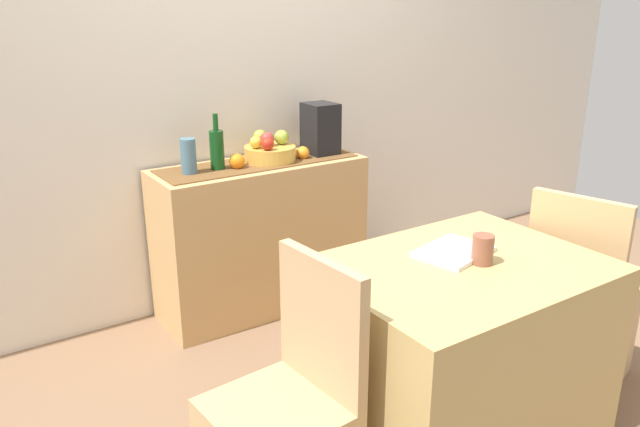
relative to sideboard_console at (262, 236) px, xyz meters
name	(u,v)px	position (x,y,z in m)	size (l,w,h in m)	color
ground_plane	(361,383)	(0.00, -0.92, -0.42)	(6.40, 6.40, 0.02)	#816046
room_wall_rear	(233,58)	(0.00, 0.26, 0.94)	(6.40, 0.06, 2.70)	silver
sideboard_console	(262,236)	(0.00, 0.00, 0.00)	(1.14, 0.42, 0.83)	tan
table_runner	(260,163)	(0.00, 0.00, 0.42)	(1.07, 0.32, 0.01)	brown
fruit_bowl	(270,154)	(0.06, 0.00, 0.46)	(0.27, 0.27, 0.08)	gold
apple_front	(267,139)	(0.06, 0.01, 0.54)	(0.08, 0.08, 0.08)	#AA352F
apple_rear	(256,142)	(-0.02, -0.01, 0.53)	(0.06, 0.06, 0.06)	gold
apple_center	(282,137)	(0.14, 0.00, 0.54)	(0.08, 0.08, 0.08)	#95AB37
apple_upper	(260,137)	(0.06, 0.09, 0.53)	(0.07, 0.07, 0.07)	#99A838
apple_right	(268,144)	(0.01, -0.07, 0.53)	(0.07, 0.07, 0.07)	#B22717
wine_bottle	(217,149)	(-0.24, 0.00, 0.52)	(0.07, 0.07, 0.29)	#104117
coffee_maker	(320,129)	(0.39, 0.00, 0.56)	(0.16, 0.18, 0.28)	black
ceramic_vase	(188,157)	(-0.39, 0.00, 0.50)	(0.08, 0.08, 0.18)	slate
orange_loose_far	(303,153)	(0.24, -0.05, 0.45)	(0.07, 0.07, 0.07)	orange
orange_loose_end	(237,161)	(-0.15, -0.04, 0.45)	(0.08, 0.08, 0.08)	orange
dining_table	(456,353)	(0.07, -1.40, -0.04)	(1.01, 0.77, 0.74)	tan
open_book	(454,252)	(0.11, -1.32, 0.34)	(0.28, 0.21, 0.02)	white
coffee_cup	(483,249)	(0.13, -1.44, 0.38)	(0.08, 0.08, 0.11)	brown
chair_by_corner	(577,323)	(0.84, -1.41, -0.15)	(0.49, 0.49, 0.90)	tan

